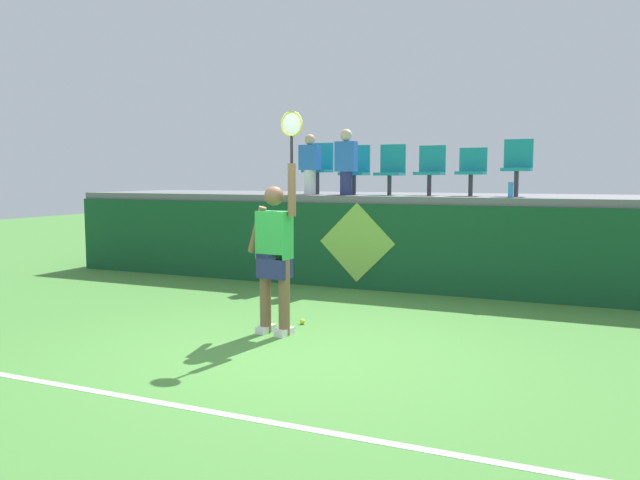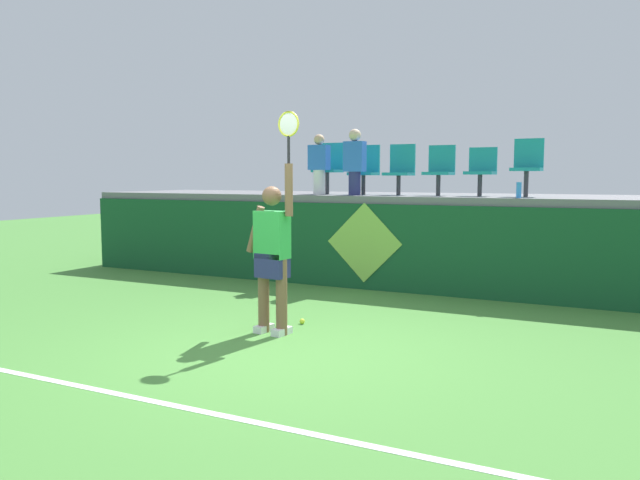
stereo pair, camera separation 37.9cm
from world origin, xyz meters
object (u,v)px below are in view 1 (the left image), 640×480
Objects in this scene: tennis_player at (275,251)px; stadium_chair_3 at (431,168)px; water_bottle at (511,190)px; stadium_chair_4 at (472,169)px; spectator_1 at (346,161)px; stadium_chair_0 at (319,166)px; stadium_chair_1 at (356,168)px; stadium_chair_2 at (391,168)px; stadium_chair_5 at (517,164)px; spectator_0 at (310,164)px; tennis_ball at (302,321)px.

stadium_chair_3 is (0.81, 3.95, 0.98)m from tennis_player.
water_bottle is 0.30× the size of stadium_chair_4.
spectator_1 is (-0.50, 3.49, 1.10)m from tennis_player.
stadium_chair_3 is at bearing 154.15° from water_bottle.
stadium_chair_0 is 0.69m from stadium_chair_1.
tennis_player reaches higher than stadium_chair_0.
stadium_chair_2 is 0.68m from stadium_chair_3.
stadium_chair_5 is at bearing -0.11° from stadium_chair_2.
water_bottle is at bearing -4.36° from spectator_0.
spectator_1 is at bearing -143.94° from stadium_chair_2.
spectator_0 is at bearing 108.48° from tennis_player.
spectator_0 is at bearing -163.02° from stadium_chair_2.
tennis_player reaches higher than stadium_chair_4.
water_bottle is 3.39m from spectator_0.
tennis_ball is at bearing 81.48° from tennis_player.
spectator_1 is (0.00, -0.46, 0.12)m from stadium_chair_1.
water_bottle is 0.99m from stadium_chair_4.
tennis_ball is at bearing -67.05° from spectator_0.
tennis_player is 3.99m from water_bottle.
stadium_chair_2 reaches higher than tennis_ball.
tennis_ball is 3.62m from spectator_1.
water_bottle is 2.16m from stadium_chair_2.
tennis_ball is 4.12m from stadium_chair_4.
stadium_chair_0 reaches higher than stadium_chair_2.
stadium_chair_4 is 2.03m from spectator_1.
stadium_chair_4 is 0.87× the size of stadium_chair_5.
spectator_0 reaches higher than tennis_ball.
stadium_chair_1 is (-0.50, 3.95, 0.99)m from tennis_player.
stadium_chair_5 reaches higher than tennis_ball.
spectator_0 is (-1.32, -0.40, 0.08)m from stadium_chair_2.
stadium_chair_0 reaches higher than tennis_ball.
stadium_chair_3 is (1.31, -0.00, -0.01)m from stadium_chair_1.
stadium_chair_0 is 1.01× the size of stadium_chair_5.
stadium_chair_4 is at bearing -0.55° from stadium_chair_3.
stadium_chair_3 is at bearing 11.30° from spectator_0.
tennis_player is at bearing -123.31° from water_bottle.
stadium_chair_1 is (-2.66, 0.66, 0.34)m from water_bottle.
spectator_1 is at bearing -160.77° from stadium_chair_3.
spectator_0 reaches higher than water_bottle.
stadium_chair_2 is at bearing 162.01° from water_bottle.
stadium_chair_0 is at bearing -179.93° from stadium_chair_1.
tennis_player is 4.15m from stadium_chair_3.
tennis_player is 2.45× the size of spectator_0.
stadium_chair_3 is (-1.35, 0.66, 0.33)m from water_bottle.
spectator_0 is at bearing -168.70° from stadium_chair_3.
spectator_0 reaches higher than stadium_chair_5.
stadium_chair_4 is at bearing -0.44° from stadium_chair_2.
water_bottle is at bearing -17.99° from stadium_chair_2.
stadium_chair_2 is (0.63, 0.00, -0.00)m from stadium_chair_1.
stadium_chair_3 is at bearing 19.23° from spectator_1.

